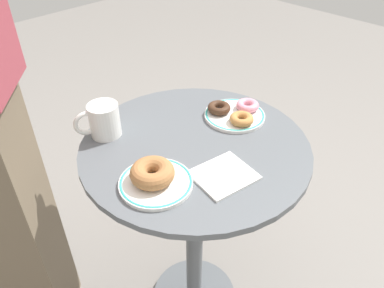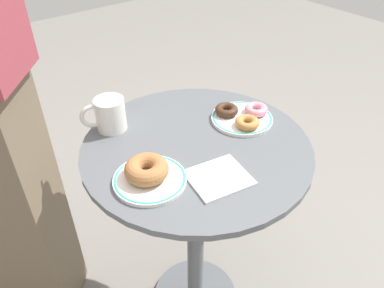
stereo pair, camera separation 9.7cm
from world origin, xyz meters
The scene contains 9 objects.
cafe_table centered at (0.00, 0.00, 0.52)m, with size 0.62×0.62×0.75m.
plate_left centered at (-0.18, -0.04, 0.75)m, with size 0.17×0.17×0.01m.
plate_right centered at (0.18, 0.01, 0.75)m, with size 0.18×0.18×0.01m.
donut_cinnamon centered at (-0.18, -0.04, 0.78)m, with size 0.11×0.11×0.04m, color #A36B3D.
donut_pink_frosted centered at (0.23, 0.00, 0.77)m, with size 0.07×0.07×0.02m, color pink.
donut_chocolate centered at (0.16, 0.05, 0.77)m, with size 0.07×0.07×0.02m, color #422819.
donut_old_fashioned centered at (0.16, -0.03, 0.77)m, with size 0.07×0.07×0.02m, color #BC7F42.
paper_napkin centered at (-0.04, -0.14, 0.75)m, with size 0.14×0.12×0.01m, color white.
coffee_mug centered at (-0.14, 0.21, 0.79)m, with size 0.12×0.08×0.09m.
Camera 1 is at (-0.58, -0.56, 1.36)m, focal length 35.21 mm.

